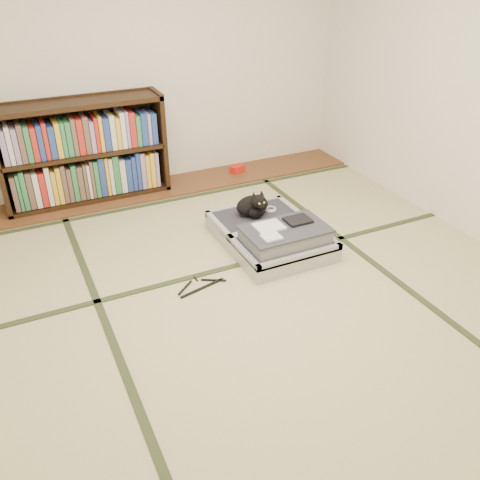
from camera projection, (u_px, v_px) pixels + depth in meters
name	position (u px, v px, depth m)	size (l,w,h in m)	color
floor	(255.00, 296.00, 3.50)	(4.50, 4.50, 0.00)	#CBC287
wood_strip	(164.00, 187.00, 5.06)	(4.00, 0.50, 0.02)	brown
red_item	(237.00, 169.00, 5.37)	(0.15, 0.09, 0.07)	red
room_shell	(259.00, 79.00, 2.77)	(4.50, 4.50, 4.50)	white
tatami_borders	(226.00, 261.00, 3.88)	(4.00, 4.50, 0.01)	#2D381E
bookcase	(84.00, 154.00, 4.63)	(1.49, 0.34, 0.96)	black
suitcase	(272.00, 235.00, 4.03)	(0.72, 0.97, 0.29)	#9F9FA3
cat	(254.00, 206.00, 4.19)	(0.32, 0.32, 0.26)	black
cable_coil	(271.00, 209.00, 4.33)	(0.10, 0.10, 0.02)	white
hanger	(201.00, 286.00, 3.59)	(0.37, 0.21, 0.01)	black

